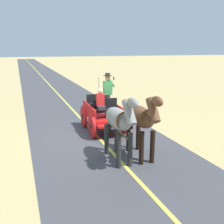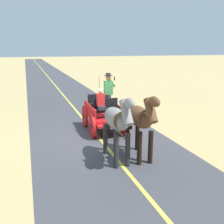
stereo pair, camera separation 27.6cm
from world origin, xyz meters
name	(u,v)px [view 1 (the left image)]	position (x,y,z in m)	size (l,w,h in m)	color
ground_plane	(96,135)	(0.00, 0.00, 0.00)	(200.00, 200.00, 0.00)	tan
road_surface	(96,135)	(0.00, 0.00, 0.00)	(5.24, 160.00, 0.01)	#424247
road_centre_stripe	(96,135)	(0.00, 0.00, 0.01)	(0.12, 160.00, 0.00)	#DBCC4C
horse_drawn_carriage	(103,112)	(-0.46, -0.45, 0.82)	(1.48, 4.51, 2.50)	red
horse_near_side	(142,119)	(-0.73, 2.59, 1.32)	(0.65, 2.13, 2.21)	brown
horse_off_side	(119,121)	(0.03, 2.57, 1.32)	(0.57, 2.13, 2.21)	gray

